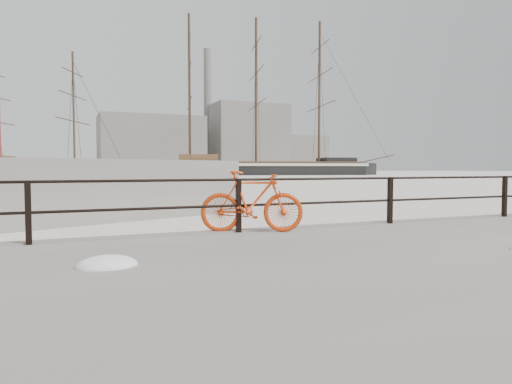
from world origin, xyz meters
name	(u,v)px	position (x,y,z in m)	size (l,w,h in m)	color
ground	(385,238)	(0.00, 0.00, 0.00)	(400.00, 400.00, 0.00)	white
guardrail	(390,200)	(0.00, -0.15, 0.85)	(28.00, 0.10, 1.00)	black
bicycle	(252,202)	(-3.27, -0.25, 0.92)	(1.90, 0.28, 1.14)	red
barque_black	(256,175)	(33.70, 86.27, 0.00)	(64.72, 21.18, 36.30)	black
schooner_mid	(35,178)	(-10.51, 72.17, 0.00)	(28.68, 12.13, 20.65)	white
industrial_west	(151,145)	(20.00, 140.00, 9.00)	(32.00, 18.00, 18.00)	gray
industrial_mid	(247,139)	(55.00, 145.00, 12.00)	(26.00, 20.00, 24.00)	gray
industrial_east	(296,154)	(78.00, 150.00, 7.00)	(20.00, 16.00, 14.00)	gray
smokestack	(208,111)	(42.00, 150.00, 22.00)	(2.80, 2.80, 44.00)	gray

